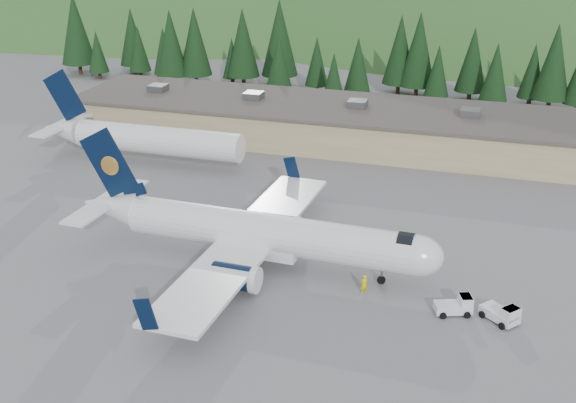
{
  "coord_description": "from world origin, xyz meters",
  "views": [
    {
      "loc": [
        19.21,
        -56.08,
        31.27
      ],
      "look_at": [
        0.0,
        6.0,
        4.0
      ],
      "focal_mm": 45.0,
      "sensor_mm": 36.0,
      "label": 1
    }
  ],
  "objects_px": {
    "airliner": "(258,233)",
    "baggage_tug_a": "(456,306)",
    "baggage_tug_b": "(502,314)",
    "second_airliner": "(138,138)",
    "terminal_building": "(321,122)",
    "ramp_worker": "(364,284)"
  },
  "relations": [
    {
      "from": "baggage_tug_b",
      "to": "baggage_tug_a",
      "type": "bearing_deg",
      "value": -145.02
    },
    {
      "from": "terminal_building",
      "to": "ramp_worker",
      "type": "relative_size",
      "value": 40.21
    },
    {
      "from": "baggage_tug_a",
      "to": "baggage_tug_b",
      "type": "distance_m",
      "value": 3.64
    },
    {
      "from": "second_airliner",
      "to": "baggage_tug_a",
      "type": "relative_size",
      "value": 8.36
    },
    {
      "from": "airliner",
      "to": "baggage_tug_b",
      "type": "distance_m",
      "value": 22.4
    },
    {
      "from": "airliner",
      "to": "baggage_tug_a",
      "type": "distance_m",
      "value": 18.8
    },
    {
      "from": "baggage_tug_b",
      "to": "second_airliner",
      "type": "bearing_deg",
      "value": -169.79
    },
    {
      "from": "second_airliner",
      "to": "baggage_tug_a",
      "type": "height_order",
      "value": "second_airliner"
    },
    {
      "from": "airliner",
      "to": "terminal_building",
      "type": "height_order",
      "value": "airliner"
    },
    {
      "from": "airliner",
      "to": "second_airliner",
      "type": "xyz_separation_m",
      "value": [
        -23.9,
        21.97,
        0.21
      ]
    },
    {
      "from": "baggage_tug_b",
      "to": "terminal_building",
      "type": "height_order",
      "value": "terminal_building"
    },
    {
      "from": "baggage_tug_a",
      "to": "ramp_worker",
      "type": "relative_size",
      "value": 1.86
    },
    {
      "from": "ramp_worker",
      "to": "terminal_building",
      "type": "bearing_deg",
      "value": -107.57
    },
    {
      "from": "second_airliner",
      "to": "baggage_tug_b",
      "type": "relative_size",
      "value": 8.19
    },
    {
      "from": "baggage_tug_a",
      "to": "terminal_building",
      "type": "height_order",
      "value": "terminal_building"
    },
    {
      "from": "ramp_worker",
      "to": "airliner",
      "type": "bearing_deg",
      "value": -50.59
    },
    {
      "from": "second_airliner",
      "to": "baggage_tug_b",
      "type": "height_order",
      "value": "second_airliner"
    },
    {
      "from": "baggage_tug_a",
      "to": "terminal_building",
      "type": "distance_m",
      "value": 47.07
    },
    {
      "from": "ramp_worker",
      "to": "baggage_tug_b",
      "type": "bearing_deg",
      "value": 136.64
    },
    {
      "from": "baggage_tug_b",
      "to": "ramp_worker",
      "type": "distance_m",
      "value": 11.56
    },
    {
      "from": "airliner",
      "to": "baggage_tug_a",
      "type": "relative_size",
      "value": 10.68
    },
    {
      "from": "airliner",
      "to": "second_airliner",
      "type": "relative_size",
      "value": 1.28
    }
  ]
}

